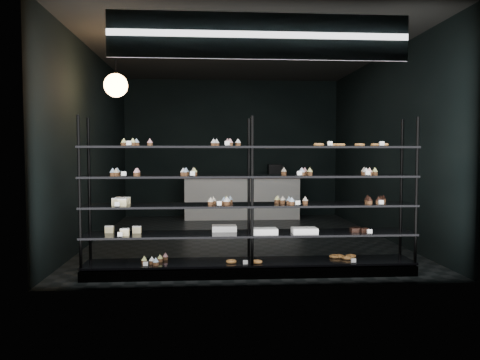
# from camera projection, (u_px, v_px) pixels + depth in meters

# --- Properties ---
(room) EXTENTS (5.01, 6.01, 3.20)m
(room) POSITION_uv_depth(u_px,v_px,m) (241.00, 146.00, 8.07)
(room) COLOR black
(room) RESTS_ON ground
(display_shelf) EXTENTS (4.00, 0.50, 1.91)m
(display_shelf) POSITION_uv_depth(u_px,v_px,m) (248.00, 223.00, 5.68)
(display_shelf) COLOR black
(display_shelf) RESTS_ON room
(signage) EXTENTS (3.30, 0.05, 0.50)m
(signage) POSITION_uv_depth(u_px,v_px,m) (260.00, 36.00, 5.09)
(signage) COLOR #0B0F3B
(signage) RESTS_ON room
(pendant_lamp) EXTENTS (0.34, 0.34, 0.90)m
(pendant_lamp) POSITION_uv_depth(u_px,v_px,m) (116.00, 85.00, 6.69)
(pendant_lamp) COLOR black
(pendant_lamp) RESTS_ON room
(service_counter) EXTENTS (2.67, 0.65, 1.23)m
(service_counter) POSITION_uv_depth(u_px,v_px,m) (242.00, 196.00, 10.63)
(service_counter) COLOR silver
(service_counter) RESTS_ON room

